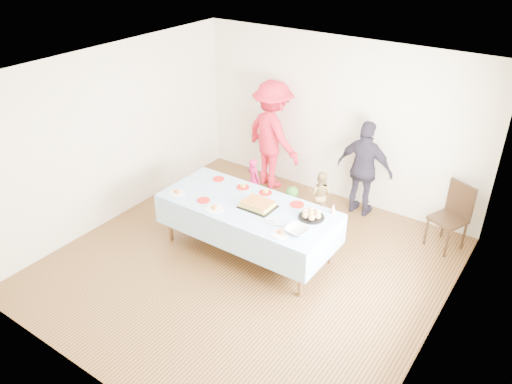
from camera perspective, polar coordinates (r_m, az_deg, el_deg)
ground at (r=7.05m, az=-0.96°, el=-8.32°), size 5.00×5.00×0.00m
room_walls at (r=6.10m, az=-0.65°, el=4.80°), size 5.04×5.04×2.72m
party_table at (r=6.92m, az=-0.97°, el=-1.82°), size 2.50×1.10×0.78m
birthday_cake at (r=6.81m, az=0.20°, el=-1.45°), size 0.47×0.37×0.08m
rolls_tray at (r=6.62m, az=6.36°, el=-2.61°), size 0.35×0.35×0.11m
punch_bowl at (r=6.31m, az=4.75°, el=-4.38°), size 0.29×0.29×0.07m
party_hat at (r=6.73m, az=8.81°, el=-1.89°), size 0.09×0.09×0.15m
fork_pile at (r=6.46m, az=2.03°, el=-3.39°), size 0.24×0.18×0.07m
plate_red_far_a at (r=7.56m, az=-4.30°, el=1.50°), size 0.18×0.18×0.01m
plate_red_far_b at (r=7.31m, az=-1.52°, el=0.55°), size 0.19×0.19×0.01m
plate_red_far_c at (r=7.17m, az=1.08°, el=-0.08°), size 0.19×0.19×0.01m
plate_red_far_d at (r=6.90m, az=4.73°, el=-1.43°), size 0.20×0.20×0.01m
plate_red_near at (r=7.02m, az=-6.03°, el=-0.95°), size 0.18×0.18×0.01m
plate_white_left at (r=7.25m, az=-9.04°, el=-0.11°), size 0.23×0.23×0.01m
plate_white_mid at (r=6.80m, az=-4.80°, el=-1.96°), size 0.25×0.25×0.01m
plate_white_right at (r=6.28m, az=2.77°, el=-4.77°), size 0.24×0.24×0.01m
dining_chair at (r=7.68m, az=21.60°, el=-2.20°), size 0.57×0.57×0.99m
toddler_left at (r=8.38m, az=-0.27°, el=1.42°), size 0.32×0.25×0.76m
toddler_mid at (r=7.56m, az=4.03°, el=-2.00°), size 0.40×0.28×0.76m
toddler_right at (r=7.98m, az=7.34°, el=-0.29°), size 0.43×0.36×0.79m
adult_left at (r=8.66m, az=1.91°, el=6.53°), size 1.39×1.06×1.91m
adult_right at (r=8.01m, az=12.29°, el=2.58°), size 0.93×0.41×1.58m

